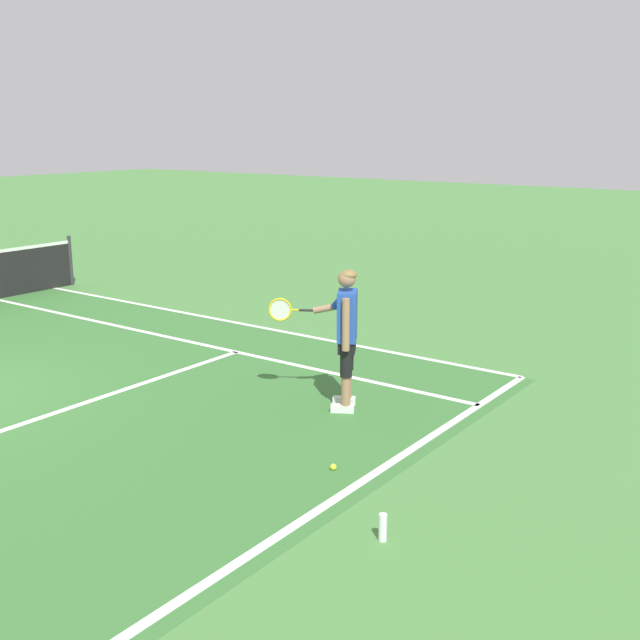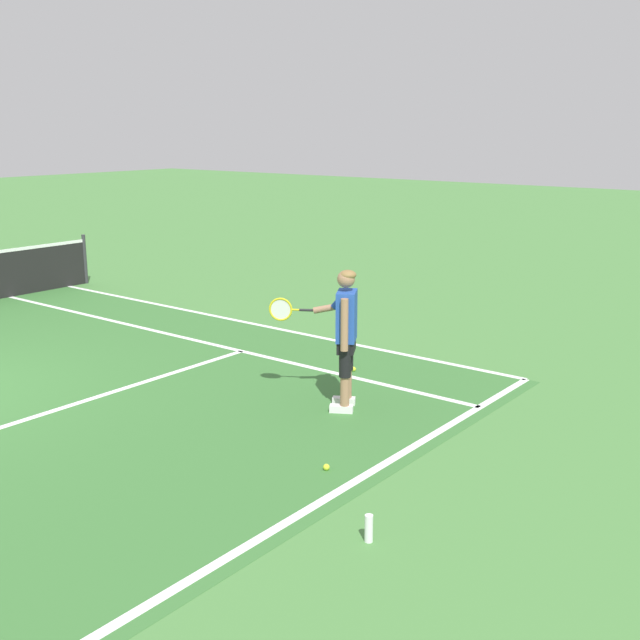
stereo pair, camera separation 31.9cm
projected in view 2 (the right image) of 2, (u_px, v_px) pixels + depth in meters
The scene contains 7 objects.
line_baseline at pixel (250, 544), 6.45m from camera, with size 10.98×0.10×0.01m, color white.
line_singles_right at pixel (188, 338), 12.71m from camera, with size 0.10×10.40×0.01m, color white.
line_doubles_right at pixel (246, 322), 13.76m from camera, with size 0.10×10.40×0.01m, color white.
tennis_player at pixel (344, 330), 9.34m from camera, with size 0.55×1.23×1.71m.
tennis_ball_near_feet at pixel (354, 369), 11.01m from camera, with size 0.07×0.07×0.07m, color #CCE02D.
tennis_ball_by_baseline at pixel (326, 467), 7.84m from camera, with size 0.07×0.07×0.07m, color #CCE02D.
water_bottle at pixel (369, 528), 6.47m from camera, with size 0.07×0.07×0.24m, color white.
Camera 2 is at (-4.24, -9.98, 3.34)m, focal length 44.08 mm.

